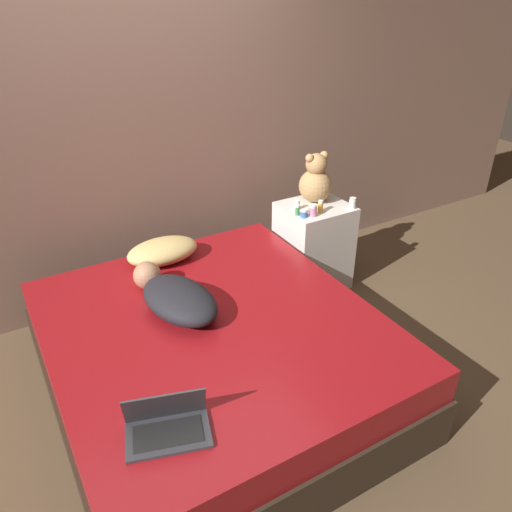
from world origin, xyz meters
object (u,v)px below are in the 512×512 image
(bottle_green, at_px, (297,210))
(bottle_pink, at_px, (313,210))
(laptop, at_px, (167,424))
(teddy_bear, at_px, (316,181))
(bottle_amber, at_px, (320,206))
(bottle_clear, at_px, (297,205))
(bottle_blue, at_px, (304,213))
(pillow, at_px, (163,251))
(person_lying, at_px, (176,296))
(bottle_white, at_px, (353,203))

(bottle_green, height_order, bottle_pink, bottle_pink)
(bottle_pink, bearing_deg, laptop, -143.89)
(teddy_bear, bearing_deg, bottle_pink, -128.65)
(bottle_amber, bearing_deg, bottle_clear, 134.41)
(bottle_amber, xyz_separation_m, bottle_blue, (-0.15, -0.01, -0.02))
(bottle_clear, bearing_deg, laptop, -139.88)
(pillow, xyz_separation_m, bottle_pink, (1.04, -0.22, 0.14))
(person_lying, bearing_deg, bottle_amber, 4.44)
(pillow, height_order, bottle_green, bottle_green)
(pillow, distance_m, bottle_amber, 1.15)
(bottle_white, distance_m, bottle_pink, 0.33)
(bottle_white, height_order, bottle_blue, bottle_white)
(pillow, height_order, bottle_white, bottle_white)
(bottle_white, distance_m, bottle_amber, 0.25)
(person_lying, xyz_separation_m, bottle_green, (1.09, 0.39, 0.13))
(bottle_amber, height_order, bottle_clear, bottle_amber)
(pillow, bearing_deg, bottle_blue, -12.02)
(teddy_bear, distance_m, bottle_blue, 0.33)
(bottle_pink, bearing_deg, bottle_blue, 167.67)
(bottle_white, relative_size, bottle_pink, 0.94)
(laptop, height_order, bottle_clear, bottle_clear)
(person_lying, xyz_separation_m, bottle_pink, (1.18, 0.32, 0.13))
(bottle_white, xyz_separation_m, bottle_amber, (-0.24, 0.06, 0.00))
(bottle_green, distance_m, bottle_amber, 0.18)
(bottle_green, height_order, bottle_clear, bottle_green)
(teddy_bear, bearing_deg, bottle_blue, -140.22)
(person_lying, height_order, bottle_blue, bottle_blue)
(bottle_green, bearing_deg, pillow, 170.71)
(bottle_white, bearing_deg, bottle_blue, 172.55)
(laptop, relative_size, bottle_green, 4.93)
(bottle_green, relative_size, bottle_pink, 0.92)
(person_lying, bearing_deg, pillow, 65.22)
(bottle_amber, height_order, bottle_blue, bottle_amber)
(pillow, distance_m, bottle_pink, 1.08)
(bottle_white, distance_m, bottle_clear, 0.40)
(laptop, bearing_deg, bottle_amber, 52.30)
(bottle_amber, bearing_deg, bottle_blue, -175.00)
(bottle_green, bearing_deg, bottle_white, -14.00)
(laptop, distance_m, bottle_white, 2.17)
(bottle_green, height_order, bottle_amber, bottle_amber)
(person_lying, height_order, bottle_amber, bottle_amber)
(bottle_clear, bearing_deg, bottle_amber, -45.59)
(pillow, bearing_deg, bottle_clear, -4.21)
(teddy_bear, xyz_separation_m, bottle_blue, (-0.23, -0.19, -0.14))
(pillow, height_order, teddy_bear, teddy_bear)
(person_lying, distance_m, bottle_blue, 1.17)
(laptop, distance_m, teddy_bear, 2.19)
(bottle_clear, bearing_deg, person_lying, -157.56)
(bottle_amber, xyz_separation_m, bottle_clear, (-0.12, 0.12, -0.01))
(bottle_pink, relative_size, bottle_amber, 0.97)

